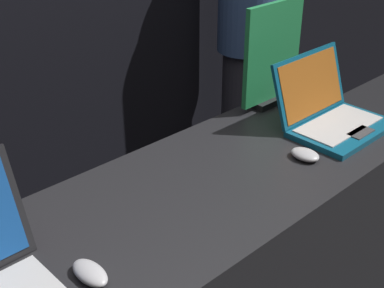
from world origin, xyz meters
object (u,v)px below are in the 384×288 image
at_px(mouse_back, 305,154).
at_px(laptop_back, 330,111).
at_px(person_bystander, 247,38).
at_px(promo_stand_back, 272,58).
at_px(mouse_front, 90,273).

bearing_deg(mouse_back, laptop_back, 17.99).
relative_size(mouse_back, person_bystander, 0.06).
bearing_deg(promo_stand_back, laptop_back, -90.00).
relative_size(mouse_front, promo_stand_back, 0.28).
xyz_separation_m(promo_stand_back, person_bystander, (0.61, 0.65, -0.20)).
bearing_deg(promo_stand_back, mouse_front, -162.19).
relative_size(mouse_front, laptop_back, 0.31).
distance_m(mouse_back, person_bystander, 1.31).
distance_m(mouse_front, person_bystander, 1.92).
distance_m(mouse_back, promo_stand_back, 0.46).
height_order(laptop_back, mouse_back, laptop_back).
xyz_separation_m(mouse_back, person_bystander, (0.85, 0.99, -0.03)).
height_order(mouse_front, person_bystander, person_bystander).
distance_m(mouse_front, mouse_back, 0.79).
xyz_separation_m(mouse_front, laptop_back, (1.04, 0.07, 0.04)).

